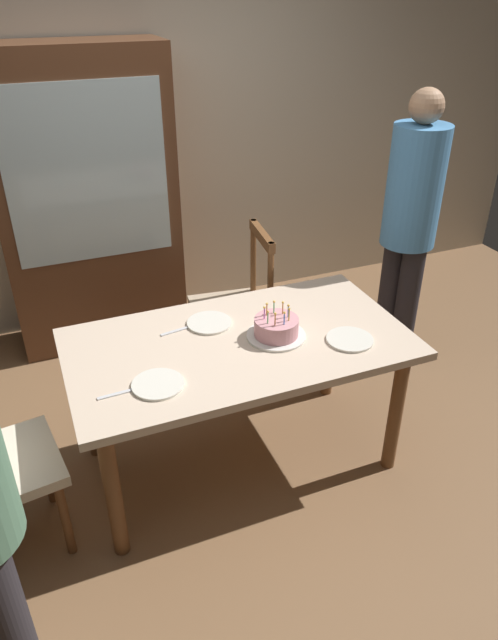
{
  "coord_description": "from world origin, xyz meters",
  "views": [
    {
      "loc": [
        -0.82,
        -2.14,
        2.2
      ],
      "look_at": [
        0.05,
        0.0,
        0.84
      ],
      "focal_mm": 32.66,
      "sensor_mm": 36.0,
      "label": 1
    }
  ],
  "objects_px": {
    "plate_near_celebrant": "(158,384)",
    "chair_spindle_back": "(234,309)",
    "person_guest": "(410,220)",
    "china_cabinet": "(88,204)",
    "birthday_cake": "(276,328)",
    "plate_near_guest": "(350,339)",
    "plate_far_side": "(209,323)",
    "dining_table": "(239,357)"
  },
  "relations": [
    {
      "from": "plate_near_celebrant",
      "to": "person_guest",
      "type": "relative_size",
      "value": 0.13
    },
    {
      "from": "person_guest",
      "to": "china_cabinet",
      "type": "xyz_separation_m",
      "value": [
        -1.7,
        1.06,
        -0.02
      ]
    },
    {
      "from": "plate_near_celebrant",
      "to": "person_guest",
      "type": "xyz_separation_m",
      "value": [
        1.71,
        0.7,
        0.23
      ]
    },
    {
      "from": "plate_near_celebrant",
      "to": "plate_far_side",
      "type": "xyz_separation_m",
      "value": [
        0.36,
        0.39,
        0.0
      ]
    },
    {
      "from": "dining_table",
      "to": "birthday_cake",
      "type": "height_order",
      "value": "birthday_cake"
    },
    {
      "from": "plate_near_celebrant",
      "to": "china_cabinet",
      "type": "xyz_separation_m",
      "value": [
        0.01,
        1.75,
        0.21
      ]
    },
    {
      "from": "plate_near_celebrant",
      "to": "plate_near_guest",
      "type": "distance_m",
      "value": 0.92
    },
    {
      "from": "birthday_cake",
      "to": "chair_spindle_back",
      "type": "relative_size",
      "value": 0.29
    },
    {
      "from": "dining_table",
      "to": "plate_near_guest",
      "type": "bearing_deg",
      "value": -22.24
    },
    {
      "from": "dining_table",
      "to": "china_cabinet",
      "type": "bearing_deg",
      "value": 105.28
    },
    {
      "from": "china_cabinet",
      "to": "chair_spindle_back",
      "type": "bearing_deg",
      "value": -49.64
    },
    {
      "from": "plate_far_side",
      "to": "china_cabinet",
      "type": "relative_size",
      "value": 0.12
    },
    {
      "from": "china_cabinet",
      "to": "birthday_cake",
      "type": "bearing_deg",
      "value": -69.34
    },
    {
      "from": "dining_table",
      "to": "plate_far_side",
      "type": "distance_m",
      "value": 0.23
    },
    {
      "from": "person_guest",
      "to": "plate_near_guest",
      "type": "bearing_deg",
      "value": -138.78
    },
    {
      "from": "plate_near_guest",
      "to": "chair_spindle_back",
      "type": "bearing_deg",
      "value": 102.97
    },
    {
      "from": "chair_spindle_back",
      "to": "person_guest",
      "type": "height_order",
      "value": "person_guest"
    },
    {
      "from": "plate_far_side",
      "to": "dining_table",
      "type": "bearing_deg",
      "value": -67.83
    },
    {
      "from": "plate_near_celebrant",
      "to": "plate_far_side",
      "type": "relative_size",
      "value": 1.0
    },
    {
      "from": "dining_table",
      "to": "birthday_cake",
      "type": "distance_m",
      "value": 0.23
    },
    {
      "from": "plate_near_celebrant",
      "to": "china_cabinet",
      "type": "height_order",
      "value": "china_cabinet"
    },
    {
      "from": "china_cabinet",
      "to": "plate_near_celebrant",
      "type": "bearing_deg",
      "value": -90.42
    },
    {
      "from": "plate_far_side",
      "to": "plate_near_guest",
      "type": "height_order",
      "value": "same"
    },
    {
      "from": "dining_table",
      "to": "plate_near_celebrant",
      "type": "distance_m",
      "value": 0.49
    },
    {
      "from": "person_guest",
      "to": "china_cabinet",
      "type": "bearing_deg",
      "value": 148.11
    },
    {
      "from": "birthday_cake",
      "to": "china_cabinet",
      "type": "relative_size",
      "value": 0.15
    },
    {
      "from": "birthday_cake",
      "to": "china_cabinet",
      "type": "distance_m",
      "value": 1.71
    },
    {
      "from": "plate_near_celebrant",
      "to": "plate_far_side",
      "type": "distance_m",
      "value": 0.53
    },
    {
      "from": "plate_near_celebrant",
      "to": "china_cabinet",
      "type": "distance_m",
      "value": 1.77
    },
    {
      "from": "plate_far_side",
      "to": "plate_near_guest",
      "type": "bearing_deg",
      "value": -35.03
    },
    {
      "from": "plate_near_celebrant",
      "to": "plate_near_guest",
      "type": "bearing_deg",
      "value": 0.0
    },
    {
      "from": "plate_near_guest",
      "to": "plate_far_side",
      "type": "bearing_deg",
      "value": 144.97
    },
    {
      "from": "plate_near_celebrant",
      "to": "chair_spindle_back",
      "type": "relative_size",
      "value": 0.23
    },
    {
      "from": "birthday_cake",
      "to": "person_guest",
      "type": "distance_m",
      "value": 1.24
    },
    {
      "from": "birthday_cake",
      "to": "plate_far_side",
      "type": "bearing_deg",
      "value": 137.95
    },
    {
      "from": "birthday_cake",
      "to": "person_guest",
      "type": "relative_size",
      "value": 0.16
    },
    {
      "from": "plate_far_side",
      "to": "chair_spindle_back",
      "type": "bearing_deg",
      "value": 58.53
    },
    {
      "from": "plate_near_celebrant",
      "to": "chair_spindle_back",
      "type": "distance_m",
      "value": 1.21
    },
    {
      "from": "birthday_cake",
      "to": "plate_far_side",
      "type": "relative_size",
      "value": 1.27
    },
    {
      "from": "dining_table",
      "to": "china_cabinet",
      "type": "xyz_separation_m",
      "value": [
        -0.43,
        1.56,
        0.31
      ]
    },
    {
      "from": "plate_near_guest",
      "to": "china_cabinet",
      "type": "distance_m",
      "value": 1.98
    },
    {
      "from": "dining_table",
      "to": "birthday_cake",
      "type": "bearing_deg",
      "value": -10.95
    }
  ]
}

